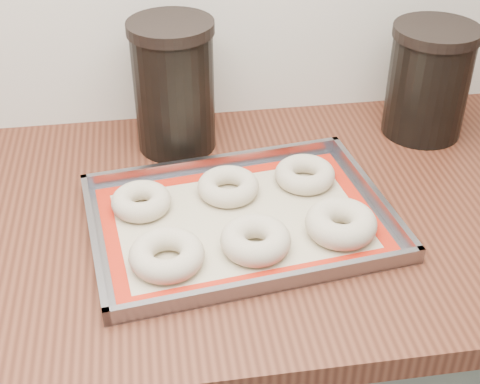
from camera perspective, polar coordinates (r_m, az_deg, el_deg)
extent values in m
cube|color=slate|center=(1.44, 6.45, -16.01)|extent=(3.00, 0.65, 0.86)
cube|color=#5C2C1B|center=(1.12, 7.94, -1.45)|extent=(3.06, 0.68, 0.04)
cube|color=gray|center=(1.05, 0.00, -2.59)|extent=(0.50, 0.39, 0.00)
cube|color=gray|center=(1.17, -2.15, 2.54)|extent=(0.46, 0.07, 0.02)
cube|color=gray|center=(0.92, 2.74, -7.84)|extent=(0.46, 0.07, 0.02)
cube|color=gray|center=(1.02, -12.34, -4.10)|extent=(0.05, 0.33, 0.02)
cube|color=gray|center=(1.11, 11.24, -0.09)|extent=(0.05, 0.33, 0.02)
cube|color=#C6B793|center=(1.05, 0.00, -2.47)|extent=(0.45, 0.34, 0.00)
cube|color=red|center=(1.15, -1.82, 1.51)|extent=(0.42, 0.07, 0.00)
cube|color=red|center=(0.95, 2.23, -7.19)|extent=(0.42, 0.07, 0.00)
cube|color=red|center=(1.02, -10.84, -4.24)|extent=(0.05, 0.25, 0.00)
cube|color=red|center=(1.11, 9.97, -0.66)|extent=(0.05, 0.25, 0.00)
torus|color=beige|center=(0.96, -6.27, -5.36)|extent=(0.13, 0.13, 0.04)
torus|color=beige|center=(0.98, 1.34, -4.11)|extent=(0.12, 0.12, 0.04)
torus|color=beige|center=(1.02, 8.61, -2.67)|extent=(0.11, 0.11, 0.04)
torus|color=beige|center=(1.07, -8.43, -0.78)|extent=(0.12, 0.12, 0.03)
torus|color=beige|center=(1.09, -1.02, 0.48)|extent=(0.13, 0.13, 0.03)
torus|color=beige|center=(1.13, 5.56, 1.51)|extent=(0.11, 0.11, 0.03)
cylinder|color=black|center=(1.20, -5.63, 8.53)|extent=(0.14, 0.14, 0.22)
cylinder|color=black|center=(1.15, -5.97, 13.81)|extent=(0.15, 0.15, 0.02)
cylinder|color=black|center=(1.24, -5.99, 7.71)|extent=(0.10, 0.10, 0.15)
cylinder|color=black|center=(1.20, -6.24, 11.25)|extent=(0.11, 0.11, 0.02)
cylinder|color=black|center=(1.29, 15.72, 8.71)|extent=(0.15, 0.15, 0.19)
cylinder|color=black|center=(1.25, 16.49, 12.97)|extent=(0.16, 0.16, 0.02)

